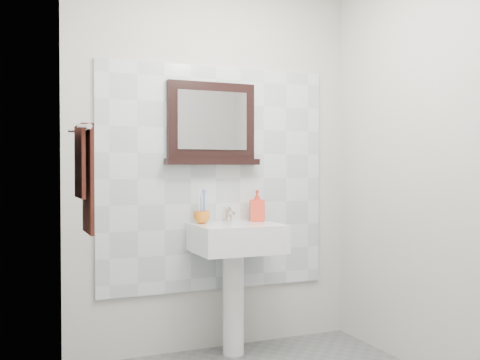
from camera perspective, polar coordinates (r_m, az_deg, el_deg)
name	(u,v)px	position (r m, az deg, el deg)	size (l,w,h in m)	color
back_wall	(215,164)	(3.80, -2.57, 1.68)	(2.00, 0.01, 2.50)	beige
front_wall	(459,159)	(1.90, 21.39, 2.04)	(2.00, 0.01, 2.50)	beige
left_wall	(86,161)	(2.48, -15.41, 1.87)	(0.01, 2.20, 2.50)	beige
right_wall	(448,163)	(3.39, 20.42, 1.66)	(0.01, 2.20, 2.50)	beige
splashback	(215,178)	(3.79, -2.51, 0.17)	(1.60, 0.02, 1.50)	silver
pedestal_sink	(236,252)	(3.65, -0.40, -7.34)	(0.55, 0.44, 0.96)	white
toothbrush_cup	(202,217)	(3.64, -3.92, -3.80)	(0.10, 0.10, 0.08)	orange
toothbrushes	(202,205)	(3.64, -3.89, -2.51)	(0.05, 0.04, 0.21)	white
soap_dispenser	(257,206)	(3.80, 1.74, -2.61)	(0.10, 0.10, 0.21)	red
framed_mirror	(211,126)	(3.76, -2.93, 5.52)	(0.65, 0.11, 0.55)	black
towel_bar	(83,129)	(2.96, -15.66, 5.03)	(0.07, 0.40, 0.03)	silver
hand_towel	(85,170)	(2.95, -15.50, 0.96)	(0.06, 0.30, 0.55)	black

